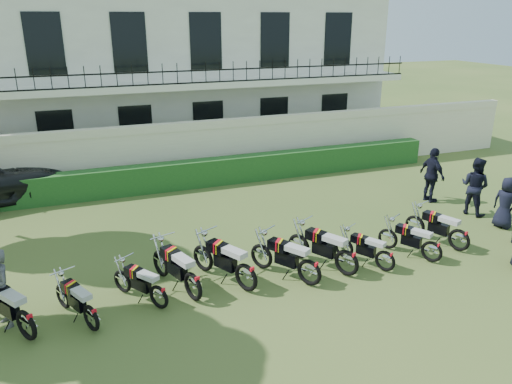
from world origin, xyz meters
The scene contains 18 objects.
ground centered at (0.00, 0.00, 0.00)m, with size 100.00×100.00×0.00m, color #375321.
perimeter_wall centered at (0.00, 8.00, 1.17)m, with size 30.00×0.35×2.30m.
hedge centered at (1.00, 7.20, 0.50)m, with size 18.00×0.60×1.00m, color #17421A.
building centered at (0.00, 13.96, 3.71)m, with size 20.40×9.60×7.40m.
motorcycle_0 centered at (-5.21, -0.86, 0.51)m, with size 1.20×1.75×1.11m.
motorcycle_1 centered at (-4.01, -0.98, 0.45)m, with size 0.88×1.64×0.97m.
motorcycle_2 centered at (-2.60, -0.64, 0.43)m, with size 1.03×1.47×0.94m.
motorcycle_3 centered at (-1.82, -0.58, 0.53)m, with size 0.89×2.01×1.14m.
motorcycle_4 centered at (-0.58, -0.62, 0.54)m, with size 1.10×1.94×1.16m.
motorcycle_5 centered at (0.90, -0.89, 0.52)m, with size 1.18×1.78×1.12m.
motorcycle_6 centered at (1.96, -0.79, 0.53)m, with size 1.12×1.89×1.15m.
motorcycle_7 centered at (2.98, -0.93, 0.43)m, with size 0.92×1.52×0.93m.
motorcycle_8 centered at (4.38, -0.93, 0.45)m, with size 0.96×1.61×0.98m.
motorcycle_9 centered at (5.50, -0.66, 0.49)m, with size 0.89×1.84×1.06m.
inspector centered at (-5.65, -0.11, 0.84)m, with size 0.61×0.40×1.68m, color #56555A.
officer_3 centered at (7.93, 0.19, 0.79)m, with size 0.77×0.50×1.58m, color black.
officer_4 centered at (7.86, 1.40, 0.94)m, with size 0.91×0.71×1.87m, color black.
officer_5 centered at (7.34, 2.81, 0.95)m, with size 1.11×0.46×1.89m, color black.
Camera 1 is at (-3.94, -10.20, 6.03)m, focal length 35.00 mm.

